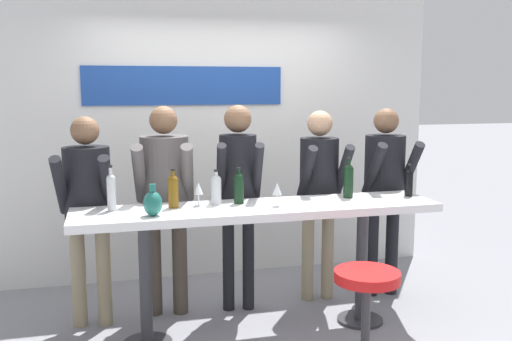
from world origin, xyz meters
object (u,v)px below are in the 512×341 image
(wine_bottle_1, at_px, (173,190))
(person_far_left, at_px, (88,199))
(person_left, at_px, (165,188))
(person_center, at_px, (319,184))
(wine_bottle_2, at_px, (409,181))
(tasting_table, at_px, (259,225))
(wine_glass_0, at_px, (277,190))
(wine_bottle_3, at_px, (216,188))
(wine_glass_1, at_px, (198,189))
(decorative_vase, at_px, (153,203))
(wine_bottle_5, at_px, (111,190))
(wine_bottle_4, at_px, (239,187))
(person_center_right, at_px, (385,181))
(wine_bottle_0, at_px, (348,179))
(person_center_left, at_px, (238,183))
(bar_stool, at_px, (366,303))

(wine_bottle_1, bearing_deg, person_far_left, 148.82)
(person_left, bearing_deg, wine_bottle_1, -79.43)
(person_center, height_order, wine_bottle_2, person_center)
(tasting_table, height_order, wine_glass_0, wine_glass_0)
(tasting_table, distance_m, wine_bottle_3, 0.42)
(wine_glass_1, relative_size, decorative_vase, 0.80)
(wine_bottle_5, xyz_separation_m, wine_glass_1, (0.62, 0.01, -0.02))
(person_left, relative_size, person_center, 1.03)
(tasting_table, height_order, wine_bottle_2, wine_bottle_2)
(person_far_left, bearing_deg, wine_bottle_4, -10.60)
(wine_bottle_4, bearing_deg, wine_bottle_3, 176.80)
(wine_bottle_5, bearing_deg, person_far_left, 116.30)
(tasting_table, height_order, wine_bottle_3, wine_bottle_3)
(person_left, bearing_deg, wine_bottle_4, -31.50)
(person_center_right, distance_m, wine_bottle_2, 0.46)
(tasting_table, height_order, wine_bottle_4, wine_bottle_4)
(wine_bottle_1, bearing_deg, wine_glass_1, 6.63)
(person_far_left, bearing_deg, wine_bottle_0, -3.12)
(tasting_table, relative_size, wine_bottle_1, 9.47)
(person_center_left, xyz_separation_m, wine_bottle_1, (-0.57, -0.39, 0.04))
(tasting_table, bearing_deg, wine_glass_0, -26.02)
(wine_bottle_5, relative_size, decorative_vase, 1.48)
(person_far_left, height_order, wine_bottle_4, person_far_left)
(person_left, bearing_deg, wine_bottle_5, -125.07)
(wine_bottle_1, relative_size, decorative_vase, 1.30)
(wine_bottle_1, distance_m, wine_bottle_2, 1.87)
(person_center_right, xyz_separation_m, wine_bottle_5, (-2.32, -0.40, 0.10))
(tasting_table, distance_m, person_center, 0.89)
(tasting_table, xyz_separation_m, person_center_left, (-0.05, 0.48, 0.24))
(bar_stool, bearing_deg, wine_bottle_0, 75.60)
(person_left, relative_size, wine_bottle_3, 6.53)
(person_center_right, height_order, wine_bottle_3, person_center_right)
(person_center, xyz_separation_m, wine_glass_1, (-1.11, -0.43, 0.08))
(wine_glass_1, bearing_deg, wine_bottle_1, -173.37)
(tasting_table, height_order, bar_stool, tasting_table)
(tasting_table, xyz_separation_m, person_center_right, (1.27, 0.50, 0.19))
(person_center_left, xyz_separation_m, wine_bottle_2, (1.30, -0.43, 0.03))
(person_center_right, distance_m, wine_bottle_3, 1.62)
(person_far_left, bearing_deg, decorative_vase, -46.53)
(wine_glass_0, bearing_deg, wine_bottle_2, 5.58)
(person_far_left, height_order, wine_bottle_0, person_far_left)
(person_center, relative_size, wine_bottle_4, 6.07)
(wine_bottle_1, bearing_deg, person_center_left, 34.55)
(person_left, bearing_deg, person_center, 8.53)
(wine_bottle_4, bearing_deg, bar_stool, -49.20)
(bar_stool, xyz_separation_m, wine_bottle_5, (-1.61, 0.78, 0.69))
(decorative_vase, bearing_deg, person_center_left, 40.07)
(bar_stool, relative_size, person_left, 0.39)
(person_far_left, xyz_separation_m, person_center, (1.90, 0.08, 0.02))
(wine_bottle_1, xyz_separation_m, decorative_vase, (-0.16, -0.23, -0.04))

